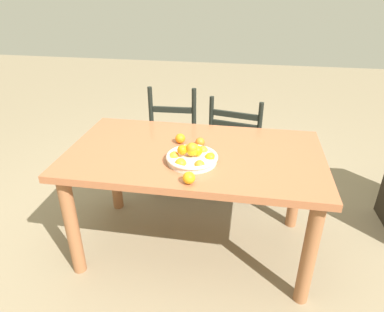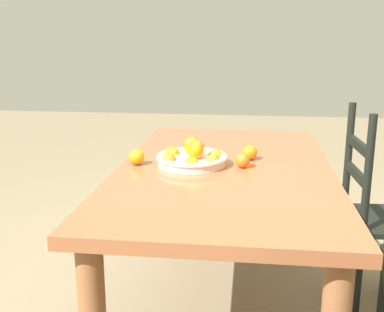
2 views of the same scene
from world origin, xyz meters
name	(u,v)px [view 1 (image 1 of 2)]	position (x,y,z in m)	size (l,w,h in m)	color
ground_plane	(194,245)	(0.00, 0.00, 0.00)	(12.00, 12.00, 0.00)	#847458
dining_table	(194,167)	(0.00, 0.00, 0.65)	(1.60, 0.90, 0.77)	#9D5B39
chair_near_window	(238,146)	(0.25, 0.80, 0.44)	(0.54, 0.54, 0.91)	black
chair_by_cabinet	(176,144)	(-0.29, 0.74, 0.45)	(0.42, 0.42, 0.99)	black
fruit_bowl	(192,156)	(0.01, -0.14, 0.81)	(0.31, 0.31, 0.13)	beige
orange_loose_0	(180,138)	(-0.11, 0.10, 0.80)	(0.07, 0.07, 0.07)	orange
orange_loose_1	(189,178)	(0.03, -0.38, 0.80)	(0.07, 0.07, 0.07)	orange
orange_loose_2	(200,142)	(0.02, 0.08, 0.80)	(0.06, 0.06, 0.06)	orange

